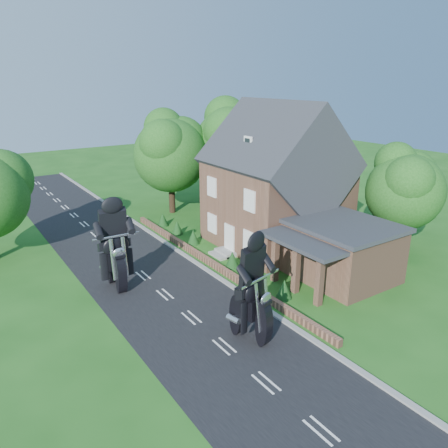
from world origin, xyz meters
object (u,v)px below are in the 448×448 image
house (276,185)px  annex (341,250)px  garden_wall (211,263)px  motorcycle_lead (251,324)px  motorcycle_follow (117,275)px

house → annex: size_ratio=1.45×
garden_wall → motorcycle_lead: size_ratio=12.75×
garden_wall → motorcycle_follow: (-6.16, 0.31, 0.62)m
garden_wall → motorcycle_follow: bearing=177.1°
motorcycle_lead → annex: bearing=-178.4°
garden_wall → house: size_ratio=2.15×
house → annex: house is taller
house → annex: 7.30m
motorcycle_lead → motorcycle_follow: size_ratio=0.98×
annex → motorcycle_follow: size_ratio=3.99×
motorcycle_follow → annex: bearing=155.5°
annex → motorcycle_follow: (-11.73, 6.11, -0.95)m
motorcycle_lead → house: bearing=-148.9°
garden_wall → house: house is taller
garden_wall → motorcycle_follow: size_ratio=12.47×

